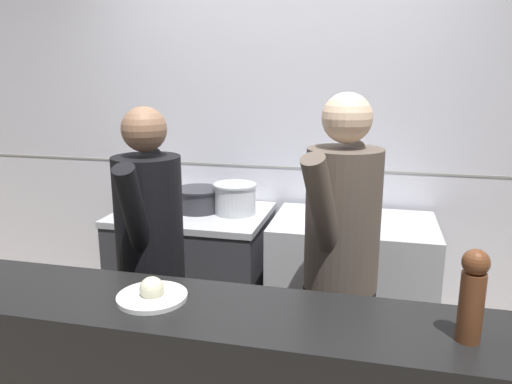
{
  "coord_description": "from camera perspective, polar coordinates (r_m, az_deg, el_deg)",
  "views": [
    {
      "loc": [
        0.62,
        -1.88,
        1.79
      ],
      "look_at": [
        0.0,
        0.67,
        1.15
      ],
      "focal_mm": 35.0,
      "sensor_mm": 36.0,
      "label": 1
    }
  ],
  "objects": [
    {
      "name": "braising_pot",
      "position": [
        3.16,
        -2.41,
        -0.66
      ],
      "size": [
        0.28,
        0.28,
        0.19
      ],
      "color": "#B7BABF",
      "rests_on": "oven_range"
    },
    {
      "name": "wall_back_tiled",
      "position": [
        3.41,
        3.0,
        5.43
      ],
      "size": [
        8.0,
        0.06,
        2.6
      ],
      "color": "silver",
      "rests_on": "ground_plane"
    },
    {
      "name": "plated_dish_main",
      "position": [
        1.94,
        -11.79,
        -11.32
      ],
      "size": [
        0.26,
        0.26,
        0.09
      ],
      "color": "white",
      "rests_on": "pass_counter"
    },
    {
      "name": "stock_pot",
      "position": [
        3.33,
        -12.35,
        -0.29
      ],
      "size": [
        0.31,
        0.31,
        0.19
      ],
      "color": "beige",
      "rests_on": "oven_range"
    },
    {
      "name": "oven_range",
      "position": [
        3.4,
        -7.08,
        -9.55
      ],
      "size": [
        0.97,
        0.71,
        0.9
      ],
      "color": "#38383D",
      "rests_on": "ground_plane"
    },
    {
      "name": "chef_sous",
      "position": [
        2.39,
        9.7,
        -7.19
      ],
      "size": [
        0.44,
        0.73,
        1.7
      ],
      "rotation": [
        0.0,
        0.0,
        -0.35
      ],
      "color": "black",
      "rests_on": "ground_plane"
    },
    {
      "name": "chef_head_cook",
      "position": [
        2.56,
        -11.95,
        -6.79
      ],
      "size": [
        0.38,
        0.71,
        1.63
      ],
      "rotation": [
        0.0,
        0.0,
        0.15
      ],
      "color": "black",
      "rests_on": "ground_plane"
    },
    {
      "name": "prep_counter",
      "position": [
        3.21,
        10.77,
        -11.15
      ],
      "size": [
        0.97,
        0.65,
        0.91
      ],
      "color": "#B7BABF",
      "rests_on": "ground_plane"
    },
    {
      "name": "mixing_bowl_steel",
      "position": [
        3.03,
        8.81,
        -2.51
      ],
      "size": [
        0.26,
        0.26,
        0.08
      ],
      "color": "#B7BABF",
      "rests_on": "prep_counter"
    },
    {
      "name": "sauce_pot",
      "position": [
        3.24,
        -6.64,
        -0.77
      ],
      "size": [
        0.31,
        0.31,
        0.15
      ],
      "color": "#2D2D33",
      "rests_on": "oven_range"
    },
    {
      "name": "pepper_mill",
      "position": [
        1.71,
        23.5,
        -10.61
      ],
      "size": [
        0.08,
        0.08,
        0.31
      ],
      "color": "brown",
      "rests_on": "pass_counter"
    }
  ]
}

